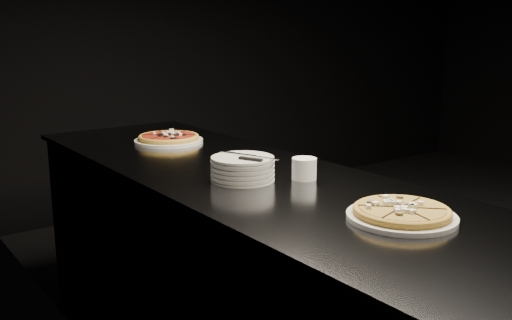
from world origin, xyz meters
TOP-DOWN VIEW (x-y plane):
  - wall_left at (-2.50, 0.00)m, footprint 0.02×5.00m
  - wall_back at (0.00, 2.50)m, footprint 5.00×0.02m
  - counter at (-2.13, 0.00)m, footprint 0.74×2.44m
  - pizza_mushroom at (-2.09, -0.69)m, footprint 0.33×0.33m
  - pizza_tomato at (-2.08, 0.67)m, footprint 0.37×0.37m
  - plate_stack at (-2.19, -0.09)m, footprint 0.22×0.22m
  - cutlery at (-2.19, -0.10)m, footprint 0.08×0.23m
  - ramekin at (-2.02, -0.21)m, footprint 0.09×0.09m

SIDE VIEW (x-z plane):
  - counter at x=-2.13m, z-range 0.00..0.92m
  - pizza_mushroom at x=-2.09m, z-range 0.92..0.96m
  - pizza_tomato at x=-2.08m, z-range 0.92..0.96m
  - ramekin at x=-2.02m, z-range 0.92..1.00m
  - plate_stack at x=-2.19m, z-range 0.92..1.00m
  - cutlery at x=-2.19m, z-range 1.00..1.01m
  - wall_left at x=-2.50m, z-range 0.00..2.80m
  - wall_back at x=0.00m, z-range 0.00..2.80m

